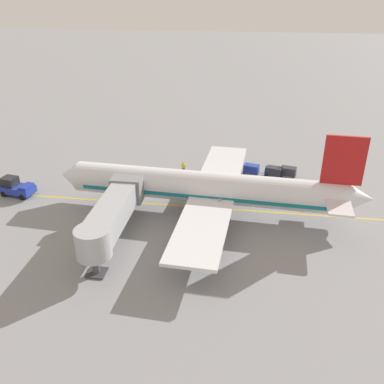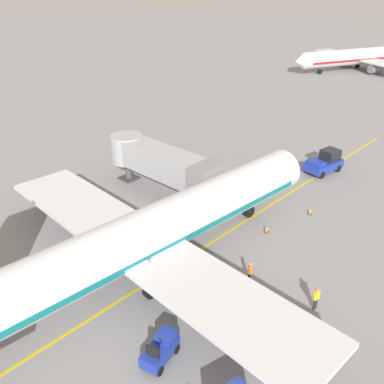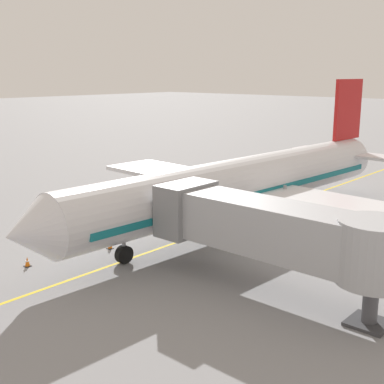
{
  "view_description": "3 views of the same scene",
  "coord_description": "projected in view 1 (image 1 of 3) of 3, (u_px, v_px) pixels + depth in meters",
  "views": [
    {
      "loc": [
        -45.42,
        -4.67,
        25.19
      ],
      "look_at": [
        -3.51,
        1.4,
        3.83
      ],
      "focal_mm": 39.43,
      "sensor_mm": 36.0,
      "label": 1
    },
    {
      "loc": [
        18.57,
        -16.35,
        19.54
      ],
      "look_at": [
        -2.13,
        5.76,
        3.95
      ],
      "focal_mm": 39.51,
      "sensor_mm": 36.0,
      "label": 2
    },
    {
      "loc": [
        -22.58,
        30.24,
        11.14
      ],
      "look_at": [
        -0.44,
        5.36,
        3.38
      ],
      "focal_mm": 47.76,
      "sensor_mm": 36.0,
      "label": 3
    }
  ],
  "objects": [
    {
      "name": "parked_airliner",
      "position": [
        208.0,
        188.0,
        49.81
      ],
      "size": [
        30.24,
        37.33,
        10.63
      ],
      "color": "silver",
      "rests_on": "ground"
    },
    {
      "name": "safety_cone_nose_right",
      "position": [
        97.0,
        185.0,
        57.09
      ],
      "size": [
        0.36,
        0.36,
        0.59
      ],
      "color": "black",
      "rests_on": "ground"
    },
    {
      "name": "baggage_tug_trailing",
      "position": [
        202.0,
        184.0,
        56.41
      ],
      "size": [
        2.32,
        2.76,
        1.62
      ],
      "color": "#B21E1E",
      "rests_on": "ground"
    },
    {
      "name": "baggage_cart_front",
      "position": [
        251.0,
        169.0,
        60.38
      ],
      "size": [
        1.78,
        2.98,
        1.58
      ],
      "color": "#4C4C51",
      "rests_on": "ground"
    },
    {
      "name": "safety_cone_nose_left",
      "position": [
        132.0,
        192.0,
        55.36
      ],
      "size": [
        0.36,
        0.36,
        0.59
      ],
      "color": "black",
      "rests_on": "ground"
    },
    {
      "name": "ground_crew_loader",
      "position": [
        183.0,
        167.0,
        61.07
      ],
      "size": [
        0.29,
        0.73,
        1.69
      ],
      "color": "#232328",
      "rests_on": "ground"
    },
    {
      "name": "baggage_cart_third_in_train",
      "position": [
        288.0,
        171.0,
        59.61
      ],
      "size": [
        1.78,
        2.98,
        1.58
      ],
      "color": "#4C4C51",
      "rests_on": "ground"
    },
    {
      "name": "baggage_tug_spare",
      "position": [
        273.0,
        172.0,
        59.86
      ],
      "size": [
        1.52,
        2.61,
        1.62
      ],
      "color": "navy",
      "rests_on": "ground"
    },
    {
      "name": "pushback_tractor",
      "position": [
        16.0,
        187.0,
        54.72
      ],
      "size": [
        2.91,
        4.71,
        2.4
      ],
      "color": "#1E339E",
      "rests_on": "ground"
    },
    {
      "name": "jet_bridge",
      "position": [
        111.0,
        215.0,
        43.61
      ],
      "size": [
        13.88,
        3.5,
        4.98
      ],
      "color": "#A8AAAF",
      "rests_on": "ground"
    },
    {
      "name": "baggage_cart_second_in_train",
      "position": [
        274.0,
        171.0,
        59.67
      ],
      "size": [
        1.78,
        2.98,
        1.58
      ],
      "color": "#4C4C51",
      "rests_on": "ground"
    },
    {
      "name": "gate_lead_in_line",
      "position": [
        207.0,
        208.0,
        52.08
      ],
      "size": [
        0.24,
        80.0,
        0.01
      ],
      "primitive_type": "cube",
      "color": "gold",
      "rests_on": "ground"
    },
    {
      "name": "ground_plane",
      "position": [
        207.0,
        208.0,
        52.08
      ],
      "size": [
        400.0,
        400.0,
        0.0
      ],
      "primitive_type": "plane",
      "color": "gray"
    },
    {
      "name": "baggage_tug_lead",
      "position": [
        250.0,
        186.0,
        56.03
      ],
      "size": [
        1.81,
        2.72,
        1.62
      ],
      "color": "#1E339E",
      "rests_on": "ground"
    },
    {
      "name": "ground_crew_wing_walker",
      "position": [
        183.0,
        181.0,
        56.78
      ],
      "size": [
        0.57,
        0.58,
        1.69
      ],
      "color": "#232328",
      "rests_on": "ground"
    }
  ]
}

